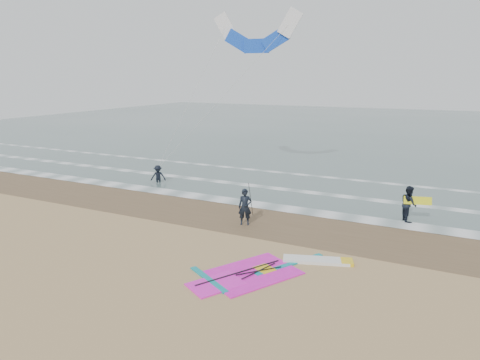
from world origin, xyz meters
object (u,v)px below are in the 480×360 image
at_px(windsurf_rig, 270,270).
at_px(person_wading, 158,172).
at_px(surf_kite, 256,36).
at_px(person_standing, 245,207).
at_px(person_walking, 409,204).

bearing_deg(windsurf_rig, person_wading, 142.21).
distance_m(windsurf_rig, surf_kite, 17.66).
relative_size(person_wading, surf_kite, 0.15).
distance_m(person_standing, person_wading, 10.20).
height_order(windsurf_rig, surf_kite, surf_kite).
xyz_separation_m(person_walking, person_wading, (-15.94, 1.01, -0.12)).
xyz_separation_m(person_standing, surf_kite, (-3.52, 9.11, 8.72)).
xyz_separation_m(windsurf_rig, person_standing, (-3.03, 4.20, 0.86)).
bearing_deg(person_wading, windsurf_rig, -67.83).
distance_m(person_walking, surf_kite, 14.62).
relative_size(person_walking, person_wading, 1.15).
distance_m(windsurf_rig, person_wading, 15.08).
height_order(person_wading, surf_kite, surf_kite).
bearing_deg(person_standing, person_walking, 7.05).
bearing_deg(person_wading, person_walking, -33.67).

